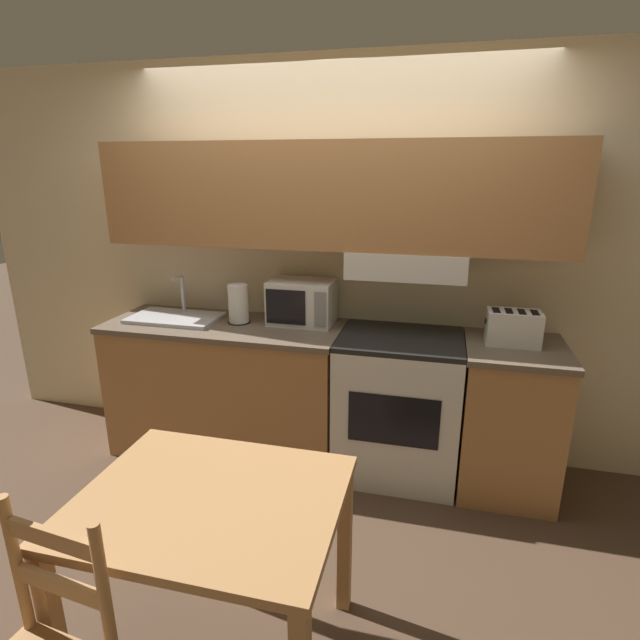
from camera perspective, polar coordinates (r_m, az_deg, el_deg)
ground_plane at (r=3.76m, az=1.29°, el=-13.19°), size 16.00×16.00×0.00m
wall_back at (r=3.20m, az=1.48°, el=9.66°), size 5.25×0.38×2.55m
lower_counter_main at (r=3.48m, az=-10.51°, el=-7.56°), size 1.55×0.62×0.92m
lower_counter_right_stub at (r=3.24m, az=20.74°, el=-10.41°), size 0.57×0.62×0.92m
stove_range at (r=3.22m, az=8.87°, el=-9.64°), size 0.74×0.60×0.92m
microwave at (r=3.23m, az=-2.07°, el=2.07°), size 0.41×0.29×0.28m
toaster at (r=3.06m, az=21.22°, el=-0.81°), size 0.31×0.18×0.20m
sink_basin at (r=3.47m, az=-16.26°, el=0.34°), size 0.59×0.35×0.28m
paper_towel_roll at (r=3.28m, az=-9.32°, el=1.83°), size 0.15×0.15×0.26m
dining_table at (r=2.03m, az=-12.29°, el=-21.65°), size 0.95×0.76×0.75m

